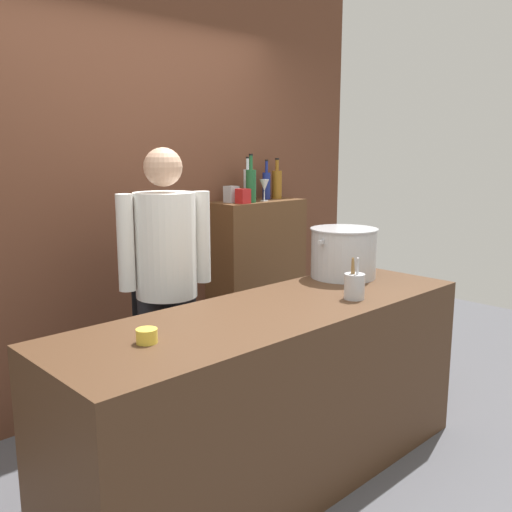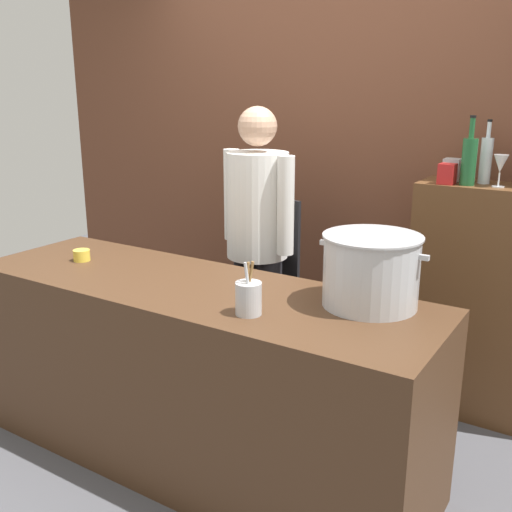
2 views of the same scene
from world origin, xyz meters
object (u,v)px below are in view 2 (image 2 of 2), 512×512
object	(u,v)px
stockpot_large	(371,271)
wine_bottle_green	(469,160)
chef	(258,234)
spice_tin_silver	(452,170)
wine_glass_short	(500,165)
spice_tin_red	(447,174)
wine_bottle_clear	(486,159)
utensil_crock	(248,298)
butter_jar	(81,255)

from	to	relation	value
stockpot_large	wine_bottle_green	bearing A→B (deg)	82.30
chef	spice_tin_silver	bearing A→B (deg)	-136.63
wine_glass_short	spice_tin_red	distance (m)	0.25
chef	wine_bottle_clear	distance (m)	1.25
utensil_crock	wine_bottle_clear	size ratio (longest dim) A/B	0.67
spice_tin_red	utensil_crock	bearing A→B (deg)	-107.23
wine_bottle_clear	spice_tin_red	world-z (taller)	wine_bottle_clear
butter_jar	wine_bottle_clear	distance (m)	2.12
stockpot_large	utensil_crock	size ratio (longest dim) A/B	2.11
wine_glass_short	chef	bearing A→B (deg)	-161.22
wine_bottle_clear	spice_tin_silver	world-z (taller)	wine_bottle_clear
chef	spice_tin_red	distance (m)	1.05
stockpot_large	wine_bottle_green	size ratio (longest dim) A/B	1.32
stockpot_large	wine_bottle_green	world-z (taller)	wine_bottle_green
chef	wine_glass_short	world-z (taller)	chef
chef	wine_glass_short	distance (m)	1.30
stockpot_large	spice_tin_red	bearing A→B (deg)	88.13
spice_tin_silver	chef	bearing A→B (deg)	-152.30
chef	utensil_crock	size ratio (longest dim) A/B	7.69
wine_bottle_clear	wine_bottle_green	world-z (taller)	wine_bottle_green
butter_jar	spice_tin_silver	world-z (taller)	spice_tin_silver
wine_glass_short	spice_tin_red	xyz separation A→B (m)	(-0.24, -0.03, -0.06)
wine_glass_short	spice_tin_silver	bearing A→B (deg)	161.83
wine_bottle_green	chef	bearing A→B (deg)	-159.38
utensil_crock	butter_jar	world-z (taller)	utensil_crock
spice_tin_silver	butter_jar	bearing A→B (deg)	-141.14
butter_jar	wine_glass_short	distance (m)	2.14
chef	stockpot_large	world-z (taller)	chef
utensil_crock	chef	bearing A→B (deg)	120.21
stockpot_large	butter_jar	world-z (taller)	stockpot_large
chef	wine_bottle_clear	xyz separation A→B (m)	(1.07, 0.48, 0.44)
utensil_crock	wine_bottle_green	bearing A→B (deg)	69.17
stockpot_large	wine_bottle_clear	size ratio (longest dim) A/B	1.41
chef	butter_jar	xyz separation A→B (m)	(-0.60, -0.74, -0.04)
utensil_crock	spice_tin_red	size ratio (longest dim) A/B	2.08
chef	butter_jar	world-z (taller)	chef
wine_glass_short	utensil_crock	bearing A→B (deg)	-116.16
chef	butter_jar	distance (m)	0.95
butter_jar	spice_tin_silver	bearing A→B (deg)	38.86
butter_jar	spice_tin_red	distance (m)	1.92
wine_glass_short	butter_jar	bearing A→B (deg)	-147.22
spice_tin_red	butter_jar	bearing A→B (deg)	-144.04
spice_tin_silver	wine_bottle_clear	bearing A→B (deg)	1.33
wine_bottle_green	butter_jar	bearing A→B (deg)	-145.21
spice_tin_silver	spice_tin_red	bearing A→B (deg)	-86.84
utensil_crock	spice_tin_silver	distance (m)	1.48
stockpot_large	spice_tin_red	distance (m)	0.96
spice_tin_silver	spice_tin_red	xyz separation A→B (m)	(0.01, -0.12, -0.01)
spice_tin_silver	utensil_crock	bearing A→B (deg)	-105.60
utensil_crock	wine_glass_short	world-z (taller)	wine_glass_short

